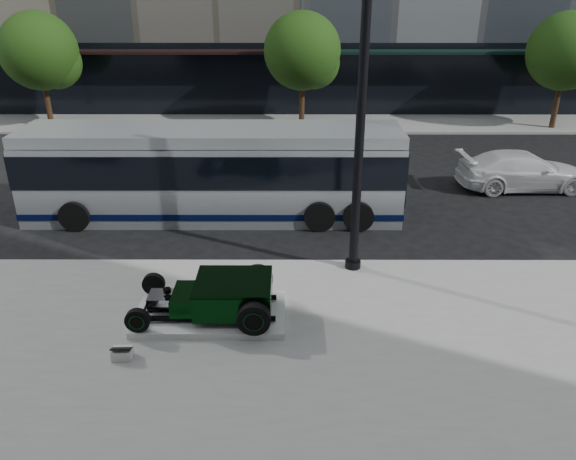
{
  "coord_description": "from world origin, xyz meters",
  "views": [
    {
      "loc": [
        0.37,
        -15.77,
        7.25
      ],
      "look_at": [
        0.34,
        -2.39,
        1.2
      ],
      "focal_mm": 35.0,
      "sensor_mm": 36.0,
      "label": 1
    }
  ],
  "objects_px": {
    "hot_rod": "(224,295)",
    "white_sedan": "(523,171)",
    "transit_bus": "(214,172)",
    "lamppost": "(360,139)"
  },
  "relations": [
    {
      "from": "hot_rod",
      "to": "white_sedan",
      "type": "bearing_deg",
      "value": 41.41
    },
    {
      "from": "hot_rod",
      "to": "transit_bus",
      "type": "relative_size",
      "value": 0.27
    },
    {
      "from": "hot_rod",
      "to": "white_sedan",
      "type": "xyz_separation_m",
      "value": [
        10.14,
        8.94,
        -0.0
      ]
    },
    {
      "from": "hot_rod",
      "to": "lamppost",
      "type": "relative_size",
      "value": 0.42
    },
    {
      "from": "lamppost",
      "to": "white_sedan",
      "type": "relative_size",
      "value": 1.6
    },
    {
      "from": "transit_bus",
      "to": "white_sedan",
      "type": "xyz_separation_m",
      "value": [
        11.12,
        2.56,
        -0.79
      ]
    },
    {
      "from": "lamppost",
      "to": "white_sedan",
      "type": "xyz_separation_m",
      "value": [
        6.96,
        6.5,
        -2.96
      ]
    },
    {
      "from": "white_sedan",
      "to": "hot_rod",
      "type": "bearing_deg",
      "value": 129.26
    },
    {
      "from": "hot_rod",
      "to": "lamppost",
      "type": "distance_m",
      "value": 4.98
    },
    {
      "from": "hot_rod",
      "to": "white_sedan",
      "type": "height_order",
      "value": "white_sedan"
    }
  ]
}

